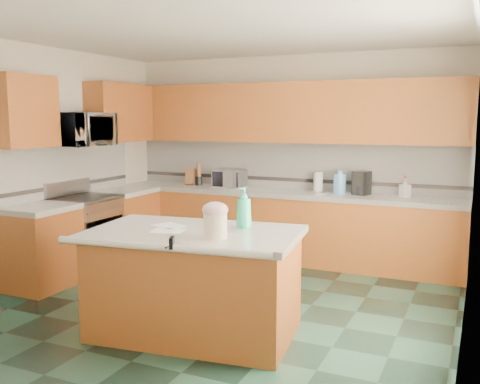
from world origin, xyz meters
The scene contains 52 objects.
floor centered at (0.00, 0.00, 0.00)m, with size 4.60×4.60×0.00m, color black.
ceiling centered at (0.00, 0.00, 2.70)m, with size 4.60×4.60×0.00m, color white.
wall_back centered at (0.00, 2.32, 1.35)m, with size 4.60×0.04×2.70m, color beige.
wall_front centered at (0.00, -2.32, 1.35)m, with size 4.60×0.04×2.70m, color beige.
wall_left centered at (-2.32, 0.00, 1.35)m, with size 0.04×4.60×2.70m, color beige.
wall_right centered at (2.32, 0.00, 1.35)m, with size 0.04×4.60×2.70m, color beige.
back_base_cab centered at (0.00, 2.00, 0.43)m, with size 4.60×0.60×0.86m, color #57280E.
back_countertop centered at (0.00, 2.00, 0.89)m, with size 4.60×0.64×0.06m, color white.
back_upper_cab centered at (0.00, 2.13, 1.94)m, with size 4.60×0.33×0.78m, color #57280E.
back_backsplash centered at (0.00, 2.29, 1.24)m, with size 4.60×0.02×0.63m, color silver.
back_accent_band centered at (0.00, 2.28, 1.04)m, with size 4.60×0.01×0.05m, color black.
left_base_cab_rear centered at (-2.00, 1.29, 0.43)m, with size 0.60×0.82×0.86m, color #57280E.
left_counter_rear centered at (-2.00, 1.29, 0.89)m, with size 0.64×0.82×0.06m, color white.
left_base_cab_front centered at (-2.00, -0.24, 0.43)m, with size 0.60×0.72×0.86m, color #57280E.
left_counter_front centered at (-2.00, -0.24, 0.89)m, with size 0.64×0.72×0.06m, color white.
left_backsplash centered at (-2.29, 0.55, 1.24)m, with size 0.02×2.30×0.63m, color silver.
left_accent_band centered at (-2.28, 0.55, 1.04)m, with size 0.01×2.30×0.05m, color black.
left_upper_cab_rear centered at (-2.13, 1.42, 1.94)m, with size 0.33×1.09×0.78m, color #57280E.
left_upper_cab_front centered at (-2.13, -0.24, 1.94)m, with size 0.33×0.72×0.78m, color #57280E.
range_body centered at (-2.00, 0.50, 0.44)m, with size 0.60×0.76×0.88m, color #B7B7BC.
range_oven_door centered at (-1.71, 0.50, 0.40)m, with size 0.02×0.68×0.55m, color black.
range_cooktop centered at (-2.00, 0.50, 0.90)m, with size 0.62×0.78×0.04m, color black.
range_handle centered at (-1.68, 0.50, 0.78)m, with size 0.02×0.02×0.66m, color #B7B7BC.
range_backguard centered at (-2.26, 0.50, 1.02)m, with size 0.06×0.76×0.18m, color #B7B7BC.
microwave centered at (-2.00, 0.50, 1.73)m, with size 0.73×0.50×0.41m, color #B7B7BC.
island_base centered at (0.18, -0.67, 0.43)m, with size 1.68×0.96×0.86m, color #57280E.
island_top centered at (0.18, -0.67, 0.89)m, with size 1.78×1.06×0.06m, color white.
island_bullnose centered at (0.18, -1.19, 0.89)m, with size 0.06×0.06×1.78m, color white.
treat_jar centered at (0.49, -0.86, 1.02)m, with size 0.19×0.19×0.20m, color #F0E3C6.
treat_jar_lid centered at (0.49, -0.86, 1.15)m, with size 0.21×0.21×0.13m, color #D8A8B7.
treat_jar_knob centered at (0.49, -0.86, 1.19)m, with size 0.02×0.02×0.07m, color tan.
treat_jar_knob_end_l centered at (0.45, -0.86, 1.19)m, with size 0.04×0.04×0.04m, color tan.
treat_jar_knob_end_r centered at (0.52, -0.86, 1.19)m, with size 0.04×0.04×0.04m, color tan.
soap_bottle_island centered at (0.52, -0.39, 1.10)m, with size 0.14×0.14×0.36m, color #28B88D.
paper_sheet_a centered at (0.00, -0.79, 0.92)m, with size 0.27×0.20×0.00m, color white.
paper_sheet_b centered at (-0.11, -0.59, 0.92)m, with size 0.28×0.21×0.00m, color white.
clamp_body centered at (0.28, -1.17, 0.93)m, with size 0.03×0.10×0.09m, color black.
clamp_handle centered at (0.28, -1.23, 0.91)m, with size 0.02×0.02×0.07m, color black.
knife_block centered at (-1.40, 2.05, 1.04)m, with size 0.13×0.10×0.23m, color #472814.
utensil_crock centered at (-1.29, 2.08, 0.98)m, with size 0.10×0.10×0.13m, color black.
utensil_bundle centered at (-1.29, 2.08, 1.14)m, with size 0.06×0.06×0.19m, color #472814.
toaster_oven centered at (-0.79, 2.05, 1.04)m, with size 0.43×0.29×0.25m, color #B7B7BC.
toaster_oven_door centered at (-0.79, 1.91, 1.04)m, with size 0.39×0.01×0.21m, color black.
paper_towel centered at (0.46, 2.10, 1.05)m, with size 0.12×0.12×0.26m, color white.
paper_towel_base centered at (0.46, 2.10, 0.93)m, with size 0.17×0.17×0.01m, color #B7B7BC.
water_jug centered at (0.76, 2.06, 1.05)m, with size 0.16×0.16×0.26m, color #5B98CF.
water_jug_neck centered at (0.76, 2.06, 1.20)m, with size 0.07×0.07×0.04m, color #5B98CF.
coffee_maker centered at (1.03, 2.08, 1.07)m, with size 0.17×0.19×0.29m, color black.
coffee_carafe centered at (1.03, 2.04, 0.98)m, with size 0.12×0.12×0.12m, color black.
soap_bottle_back centered at (1.55, 2.05, 1.04)m, with size 0.11×0.11×0.24m, color white.
soap_back_cap centered at (1.55, 2.05, 1.17)m, with size 0.02×0.02×0.03m, color red.
window_light_proxy centered at (2.29, -0.20, 1.50)m, with size 0.02×1.40×1.10m, color white.
Camera 1 is at (2.39, -4.56, 1.86)m, focal length 40.00 mm.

